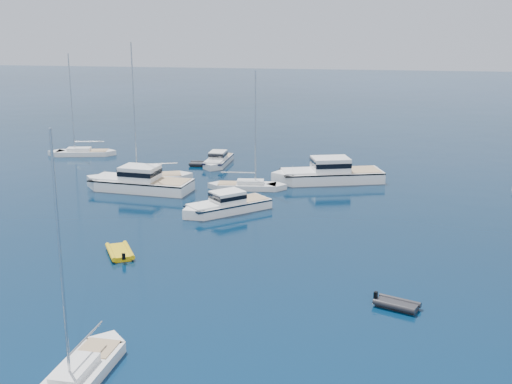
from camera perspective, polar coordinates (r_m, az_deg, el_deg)
ground at (r=41.13m, az=-3.28°, el=-10.40°), size 400.00×400.00×0.00m
motor_cruiser_left at (r=61.68m, az=-2.61°, el=-1.71°), size 8.87×8.67×2.49m
motor_cruiser_centre at (r=70.46m, az=-10.10°, el=0.18°), size 12.86×5.15×3.29m
motor_cruiser_distant at (r=73.34m, az=6.19°, el=0.90°), size 13.77×7.83×3.46m
motor_cruiser_horizon at (r=81.53m, az=-3.31°, el=2.37°), size 2.51×8.09×2.12m
sailboat_fore at (r=35.39m, az=-14.97°, el=-15.37°), size 2.64×9.13×13.31m
sailboat_mid_l at (r=74.20m, az=-9.36°, el=0.95°), size 10.92×6.37×15.63m
sailboat_centre at (r=69.80m, az=-0.77°, el=0.27°), size 8.91×3.16×12.82m
sailboat_far_l at (r=90.01m, az=-14.74°, el=3.09°), size 9.59×4.27×13.66m
tender_yellow at (r=51.71m, az=-11.64°, el=-5.30°), size 3.70×4.33×0.95m
tender_grey_near at (r=42.71m, az=12.03°, el=-9.73°), size 3.26×2.62×0.95m
tender_grey_far at (r=81.07m, az=-4.46°, el=2.28°), size 3.97×2.39×0.95m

